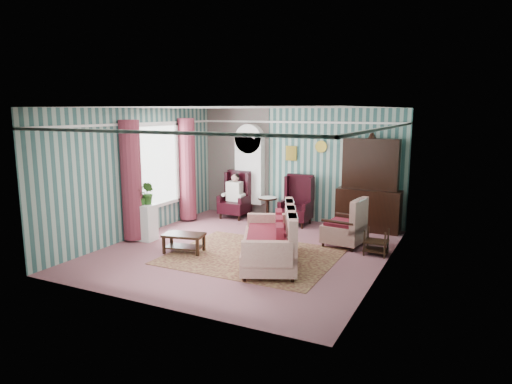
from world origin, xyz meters
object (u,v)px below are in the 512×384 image
at_px(wingback_left, 235,195).
at_px(wingback_right, 296,200).
at_px(seated_woman, 235,196).
at_px(nest_table, 376,242).
at_px(plant_stand, 143,222).
at_px(round_side_table, 268,209).
at_px(bookcase, 250,175).
at_px(coffee_table, 184,243).
at_px(sofa, 269,235).
at_px(dresser_hutch, 370,182).
at_px(floral_armchair, 344,225).

xyz_separation_m(wingback_left, wingback_right, (1.75, 0.00, 0.00)).
bearing_deg(seated_woman, nest_table, -20.85).
xyz_separation_m(wingback_left, plant_stand, (-0.80, -2.75, -0.22)).
xyz_separation_m(wingback_right, round_side_table, (-0.85, 0.15, -0.33)).
distance_m(wingback_left, wingback_right, 1.75).
height_order(bookcase, coffee_table, bookcase).
bearing_deg(coffee_table, wingback_left, 99.87).
distance_m(bookcase, seated_woman, 0.70).
bearing_deg(plant_stand, sofa, -4.05).
height_order(wingback_left, seated_woman, wingback_left).
bearing_deg(wingback_left, bookcase, 57.34).
relative_size(dresser_hutch, plant_stand, 2.95).
xyz_separation_m(dresser_hutch, round_side_table, (-2.60, -0.12, -0.88)).
bearing_deg(round_side_table, plant_stand, -120.38).
height_order(seated_woman, plant_stand, seated_woman).
bearing_deg(bookcase, floral_armchair, -27.80).
relative_size(wingback_right, nest_table, 2.31).
height_order(bookcase, round_side_table, bookcase).
xyz_separation_m(nest_table, plant_stand, (-4.87, -1.20, 0.13)).
bearing_deg(round_side_table, coffee_table, -96.21).
xyz_separation_m(dresser_hutch, coffee_table, (-2.96, -3.39, -0.98)).
bearing_deg(sofa, wingback_left, 14.23).
bearing_deg(wingback_left, floral_armchair, -20.30).
bearing_deg(floral_armchair, wingback_left, 76.24).
xyz_separation_m(bookcase, floral_armchair, (3.07, -1.62, -0.66)).
relative_size(plant_stand, sofa, 0.37).
height_order(wingback_left, nest_table, wingback_left).
relative_size(wingback_right, sofa, 0.57).
relative_size(wingback_right, floral_armchair, 1.35).
xyz_separation_m(wingback_right, seated_woman, (-1.75, 0.00, -0.04)).
height_order(dresser_hutch, seated_woman, dresser_hutch).
relative_size(bookcase, wingback_right, 1.79).
height_order(seated_woman, floral_armchair, seated_woman).
relative_size(bookcase, nest_table, 4.15).
bearing_deg(coffee_table, floral_armchair, 34.37).
height_order(bookcase, floral_armchair, bookcase).
relative_size(wingback_right, seated_woman, 1.06).
height_order(round_side_table, plant_stand, plant_stand).
height_order(wingback_left, floral_armchair, wingback_left).
xyz_separation_m(dresser_hutch, seated_woman, (-3.50, -0.27, -0.59)).
distance_m(bookcase, sofa, 4.01).
distance_m(dresser_hutch, sofa, 3.49).
relative_size(dresser_hutch, sofa, 1.08).
distance_m(round_side_table, floral_armchair, 2.79).
relative_size(round_side_table, plant_stand, 0.75).
bearing_deg(floral_armchair, dresser_hutch, -0.41).
relative_size(floral_armchair, coffee_table, 1.13).
relative_size(plant_stand, floral_armchair, 0.87).
distance_m(wingback_left, coffee_table, 3.20).
xyz_separation_m(wingback_right, sofa, (0.61, -2.97, -0.07)).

